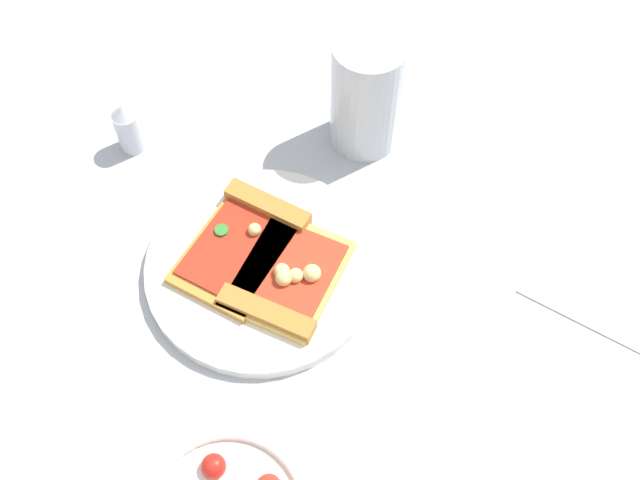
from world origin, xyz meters
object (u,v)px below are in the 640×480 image
object	(u,v)px
pizza_slice_far	(286,279)
soda_glass	(366,97)
paper_napkin	(607,268)
pepper_shaker	(128,127)
pizza_slice_near	(246,240)
plate	(262,267)

from	to	relation	value
pizza_slice_far	soda_glass	bearing A→B (deg)	-161.98
pizza_slice_far	paper_napkin	world-z (taller)	pizza_slice_far
pizza_slice_far	paper_napkin	bearing A→B (deg)	134.72
pepper_shaker	pizza_slice_near	bearing A→B (deg)	85.16
pizza_slice_near	plate	bearing A→B (deg)	75.36
pizza_slice_far	pepper_shaker	distance (m)	0.25
soda_glass	pizza_slice_far	bearing A→B (deg)	18.02
pizza_slice_far	paper_napkin	xyz separation A→B (m)	(-0.23, 0.23, -0.02)
pizza_slice_far	pepper_shaker	bearing A→B (deg)	-95.31
plate	paper_napkin	bearing A→B (deg)	130.85
pizza_slice_near	pizza_slice_far	size ratio (longest dim) A/B	1.03
plate	pizza_slice_near	bearing A→B (deg)	-104.64
pizza_slice_far	soda_glass	world-z (taller)	soda_glass
plate	pizza_slice_far	bearing A→B (deg)	89.95
soda_glass	paper_napkin	distance (m)	0.30
pizza_slice_near	pepper_shaker	xyz separation A→B (m)	(-0.02, -0.19, 0.01)
paper_napkin	pizza_slice_near	bearing A→B (deg)	-52.84
pepper_shaker	pizza_slice_far	bearing A→B (deg)	84.69
plate	soda_glass	size ratio (longest dim) A/B	1.71
soda_glass	plate	bearing A→B (deg)	9.15
pepper_shaker	soda_glass	bearing A→B (deg)	133.91
pizza_slice_near	pepper_shaker	distance (m)	0.19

